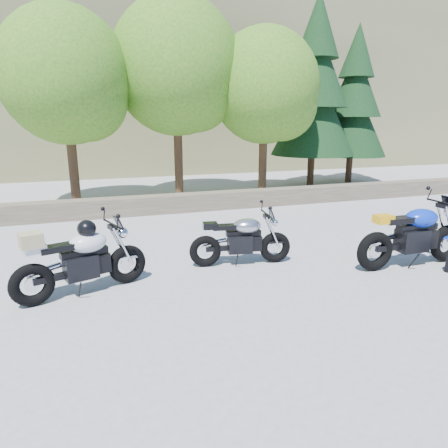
{
  "coord_description": "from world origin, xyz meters",
  "views": [
    {
      "loc": [
        -2.01,
        -5.62,
        2.58
      ],
      "look_at": [
        0.2,
        1.0,
        0.75
      ],
      "focal_mm": 32.0,
      "sensor_mm": 36.0,
      "label": 1
    }
  ],
  "objects": [
    {
      "name": "ground",
      "position": [
        0.0,
        0.0,
        0.0
      ],
      "size": [
        90.0,
        90.0,
        0.0
      ],
      "primitive_type": "plane",
      "color": "gray",
      "rests_on": "ground"
    },
    {
      "name": "stone_wall",
      "position": [
        0.0,
        5.5,
        0.25
      ],
      "size": [
        22.0,
        0.55,
        0.5
      ],
      "primitive_type": "cube",
      "color": "brown",
      "rests_on": "ground"
    },
    {
      "name": "hillside",
      "position": [
        3.0,
        28.0,
        7.5
      ],
      "size": [
        80.0,
        30.0,
        15.0
      ],
      "primitive_type": "cube",
      "color": "brown",
      "rests_on": "ground"
    },
    {
      "name": "tree_decid_left",
      "position": [
        -2.39,
        7.14,
        3.63
      ],
      "size": [
        3.67,
        3.67,
        5.62
      ],
      "color": "#382314",
      "rests_on": "ground"
    },
    {
      "name": "tree_decid_mid",
      "position": [
        0.91,
        7.54,
        4.04
      ],
      "size": [
        4.08,
        4.08,
        6.24
      ],
      "color": "#382314",
      "rests_on": "ground"
    },
    {
      "name": "tree_decid_right",
      "position": [
        3.71,
        6.94,
        3.5
      ],
      "size": [
        3.54,
        3.54,
        5.41
      ],
      "color": "#382314",
      "rests_on": "ground"
    },
    {
      "name": "conifer_near",
      "position": [
        6.2,
        8.2,
        3.68
      ],
      "size": [
        3.17,
        3.17,
        7.06
      ],
      "color": "#382314",
      "rests_on": "ground"
    },
    {
      "name": "conifer_far",
      "position": [
        8.4,
        8.8,
        3.27
      ],
      "size": [
        2.82,
        2.82,
        6.27
      ],
      "color": "#382314",
      "rests_on": "ground"
    },
    {
      "name": "silver_bike",
      "position": [
        0.48,
        0.85,
        0.46
      ],
      "size": [
        1.88,
        0.59,
        0.95
      ],
      "rotation": [
        0.0,
        0.0,
        -0.15
      ],
      "color": "black",
      "rests_on": "ground"
    },
    {
      "name": "white_bike",
      "position": [
        -2.26,
        0.42,
        0.56
      ],
      "size": [
        2.0,
        0.86,
        1.14
      ],
      "rotation": [
        0.0,
        0.0,
        0.31
      ],
      "color": "black",
      "rests_on": "ground"
    },
    {
      "name": "blue_bike",
      "position": [
        3.39,
        -0.2,
        0.56
      ],
      "size": [
        2.29,
        0.73,
        1.15
      ],
      "rotation": [
        0.0,
        0.0,
        -0.02
      ],
      "color": "black",
      "rests_on": "ground"
    }
  ]
}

